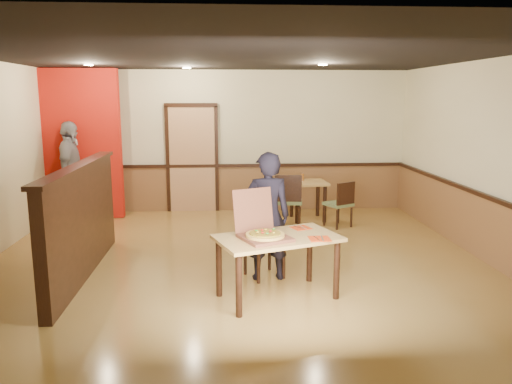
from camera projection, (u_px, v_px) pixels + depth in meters
floor at (238, 266)px, 6.82m from camera, size 7.00×7.00×0.00m
ceiling at (237, 55)px, 6.29m from camera, size 7.00×7.00×0.00m
wall_back at (232, 141)px, 9.98m from camera, size 7.00×0.00×7.00m
wall_right at (494, 162)px, 6.79m from camera, size 0.00×7.00×7.00m
wainscot_back at (233, 188)px, 10.13m from camera, size 7.00×0.04×0.90m
chair_rail_back at (232, 166)px, 10.02m from camera, size 7.00×0.06×0.06m
wainscot_right at (486, 230)px, 6.96m from camera, size 0.04×7.00×0.90m
chair_rail_right at (488, 197)px, 6.87m from camera, size 0.06×7.00×0.06m
back_door at (192, 159)px, 9.96m from camera, size 0.90×0.06×2.10m
booth_partition at (82, 220)px, 6.35m from camera, size 0.20×3.10×1.44m
red_accent_panel at (77, 145)px, 9.30m from camera, size 1.60×0.20×2.78m
spot_a at (89, 65)px, 7.91m from camera, size 0.14×0.14×0.02m
spot_b at (187, 68)px, 8.69m from camera, size 0.14×0.14×0.02m
spot_c at (323, 65)px, 7.86m from camera, size 0.14×0.14×0.02m
main_table at (278, 246)px, 5.65m from camera, size 1.54×1.19×0.73m
diner_chair at (262, 239)px, 6.41m from camera, size 0.58×0.58×0.89m
side_chair_left at (288, 199)px, 8.70m from camera, size 0.53×0.53×0.97m
side_chair_right at (341, 202)px, 8.79m from camera, size 0.55×0.55×0.82m
side_table at (308, 191)px, 9.33m from camera, size 0.71×0.71×0.73m
diner at (267, 216)px, 6.22m from camera, size 0.62×0.43×1.62m
passerby at (71, 172)px, 9.11m from camera, size 0.52×1.11×1.85m
pizza_box at (263, 232)px, 5.55m from camera, size 0.68×0.73×0.52m
pizza at (265, 235)px, 5.50m from camera, size 0.55×0.55×0.03m
napkin_near at (320, 239)px, 5.53m from camera, size 0.24×0.24×0.01m
napkin_far at (301, 228)px, 5.99m from camera, size 0.27×0.27×0.01m
condiment at (302, 177)px, 9.36m from camera, size 0.06×0.06×0.14m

